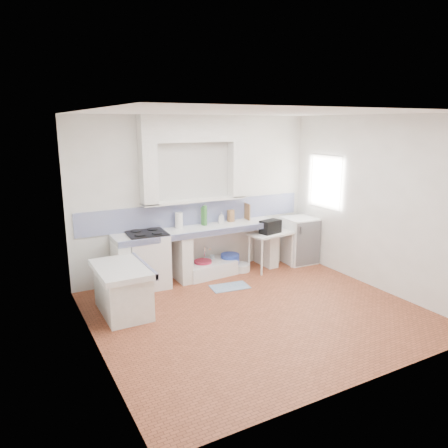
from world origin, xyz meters
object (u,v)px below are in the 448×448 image
side_table (271,251)px  fridge (299,240)px  stove (148,260)px  sink (209,269)px

side_table → fridge: (0.70, 0.06, 0.10)m
stove → side_table: 2.32m
sink → side_table: bearing=-15.2°
sink → fridge: fridge is taller
side_table → fridge: size_ratio=0.94×
stove → sink: stove is taller
sink → fridge: size_ratio=1.04×
sink → side_table: size_ratio=1.11×
stove → fridge: bearing=-0.0°
stove → fridge: 3.01m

